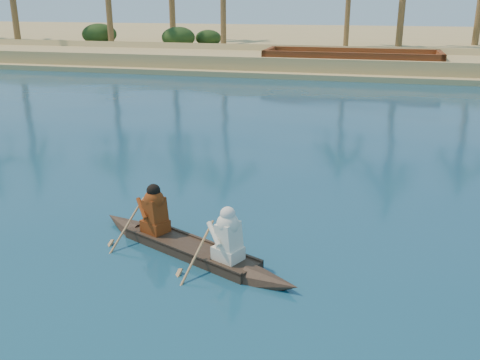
% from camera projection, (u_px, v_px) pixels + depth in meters
% --- Properties ---
extents(ground, '(160.00, 160.00, 0.00)m').
position_uv_depth(ground, '(107.00, 180.00, 15.96)').
color(ground, navy).
rests_on(ground, ground).
extents(sandy_embankment, '(150.00, 51.00, 1.50)m').
position_uv_depth(sandy_embankment, '(309.00, 43.00, 58.82)').
color(sandy_embankment, tan).
rests_on(sandy_embankment, ground).
extents(shrub_cluster, '(100.00, 6.00, 2.40)m').
position_uv_depth(shrub_cluster, '(285.00, 49.00, 44.49)').
color(shrub_cluster, '#1D3413').
rests_on(shrub_cluster, ground).
extents(canoe, '(5.27, 2.96, 1.51)m').
position_uv_depth(canoe, '(190.00, 241.00, 11.26)').
color(canoe, '#382A1E').
rests_on(canoe, ground).
extents(barge_mid, '(12.16, 4.07, 2.03)m').
position_uv_depth(barge_mid, '(351.00, 65.00, 37.78)').
color(barge_mid, maroon).
rests_on(barge_mid, ground).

